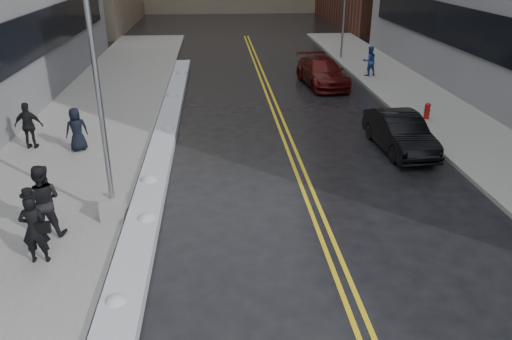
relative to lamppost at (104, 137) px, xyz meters
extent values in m
plane|color=black|center=(3.30, -2.00, -2.53)|extent=(160.00, 160.00, 0.00)
cube|color=gray|center=(-2.45, 8.00, -2.46)|extent=(5.50, 50.00, 0.15)
cube|color=gray|center=(13.30, 8.00, -2.46)|extent=(4.00, 50.00, 0.15)
cube|color=gold|center=(5.65, 8.00, -2.53)|extent=(0.12, 50.00, 0.01)
cube|color=gold|center=(5.95, 8.00, -2.53)|extent=(0.12, 50.00, 0.01)
cube|color=#B8BBC1|center=(0.85, 6.00, -2.36)|extent=(0.90, 30.00, 0.34)
cube|color=gray|center=(0.00, 0.00, -2.08)|extent=(0.65, 0.65, 0.60)
cylinder|color=gray|center=(0.00, 0.00, 1.72)|extent=(0.14, 0.14, 7.00)
cylinder|color=maroon|center=(12.30, 8.00, -2.08)|extent=(0.24, 0.24, 0.60)
sphere|color=maroon|center=(12.30, 8.00, -1.78)|extent=(0.26, 0.26, 0.26)
cylinder|color=maroon|center=(12.30, 8.00, -2.03)|extent=(0.25, 0.10, 0.10)
cylinder|color=gray|center=(11.80, 22.00, 0.12)|extent=(0.14, 0.14, 5.00)
imported|color=black|center=(-1.40, -2.06, -1.50)|extent=(0.67, 0.46, 1.77)
imported|color=black|center=(-1.57, -0.82, -1.39)|extent=(1.01, 0.82, 1.98)
imported|color=black|center=(-2.22, 5.33, -1.56)|extent=(0.95, 0.82, 1.64)
imported|color=black|center=(-4.05, 5.71, -1.49)|extent=(1.06, 0.47, 1.78)
imported|color=navy|center=(12.11, 16.43, -1.52)|extent=(0.97, 0.83, 1.73)
imported|color=black|center=(9.89, 4.75, -1.82)|extent=(1.76, 4.40, 1.42)
imported|color=#420B0A|center=(8.98, 14.92, -1.79)|extent=(2.56, 5.29, 1.49)
camera|label=1|loc=(2.99, -12.63, 4.52)|focal=35.00mm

